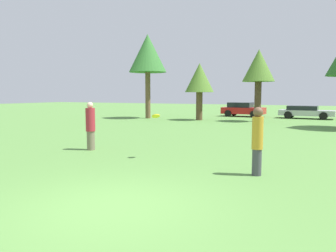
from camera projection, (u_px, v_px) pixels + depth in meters
ground_plane at (111, 207)px, 6.04m from camera, size 120.00×120.00×0.00m
person_thrower at (91, 126)px, 12.11m from camera, size 0.35×0.35×1.80m
person_catcher at (257, 140)px, 8.29m from camera, size 0.28×0.28×1.77m
frisbee at (156, 116)px, 10.45m from camera, size 0.29×0.26×0.19m
tree_0 at (148, 54)px, 27.65m from camera, size 3.22×3.22×7.19m
tree_1 at (200, 79)px, 25.90m from camera, size 2.32×2.32×4.57m
tree_2 at (259, 67)px, 24.41m from camera, size 2.42×2.42×5.47m
parked_car_red at (243, 109)px, 30.35m from camera, size 3.94×2.20×1.32m
parked_car_silver at (306, 112)px, 27.73m from camera, size 4.49×2.13×1.10m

